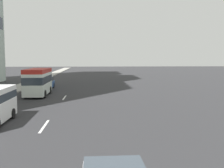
% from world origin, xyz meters
% --- Properties ---
extents(ground_plane, '(198.00, 198.00, 0.00)m').
position_xyz_m(ground_plane, '(31.50, 0.00, 0.00)').
color(ground_plane, '#2D2D30').
extents(sidewalk_right, '(162.00, 2.59, 0.15)m').
position_xyz_m(sidewalk_right, '(31.50, 7.38, 0.07)').
color(sidewalk_right, '#9E9B93').
rests_on(sidewalk_right, ground_plane).
extents(lane_stripe_mid, '(3.20, 0.16, 0.01)m').
position_xyz_m(lane_stripe_mid, '(14.95, 0.00, 0.01)').
color(lane_stripe_mid, silver).
rests_on(lane_stripe_mid, ground_plane).
extents(lane_stripe_far, '(3.20, 0.16, 0.01)m').
position_xyz_m(lane_stripe_far, '(27.26, 0.00, 0.01)').
color(lane_stripe_far, silver).
rests_on(lane_stripe_far, ground_plane).
extents(car_lead, '(4.77, 1.87, 1.62)m').
position_xyz_m(car_lead, '(36.02, 3.42, 0.77)').
color(car_lead, '#1E478C').
rests_on(car_lead, ground_plane).
extents(minibus_fourth, '(6.41, 2.28, 3.04)m').
position_xyz_m(minibus_fourth, '(29.07, 3.10, 1.66)').
color(minibus_fourth, silver).
rests_on(minibus_fourth, ground_plane).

